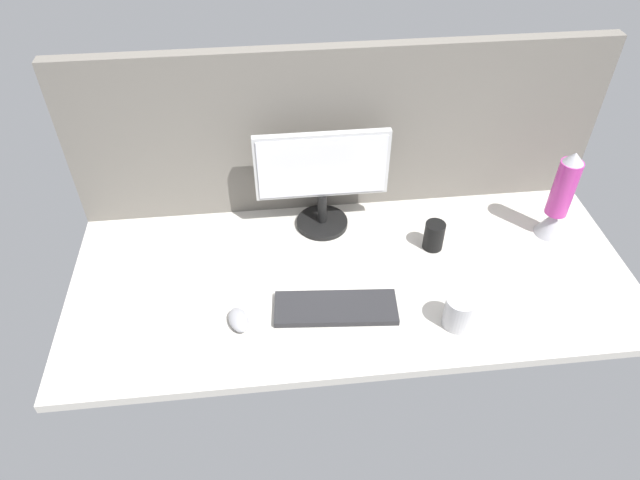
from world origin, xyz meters
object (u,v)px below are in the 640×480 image
keyboard (336,308)px  mug_steel (459,312)px  mouse (239,320)px  mug_black_travel (434,236)px  monitor (322,176)px  lava_lamp (559,201)px

keyboard → mug_steel: size_ratio=3.56×
mouse → mug_black_travel: (65.39, 26.63, 3.33)cm
mouse → mug_black_travel: size_ratio=0.95×
mug_steel → keyboard: bearing=165.6°
monitor → keyboard: 45.26cm
keyboard → lava_lamp: lava_lamp is taller
mug_steel → mouse: bearing=173.9°
monitor → keyboard: monitor is taller
mug_black_travel → monitor: bearing=155.7°
lava_lamp → monitor: bearing=170.1°
mug_steel → lava_lamp: size_ratio=0.31×
mouse → mug_steel: (64.12, -6.89, 3.50)cm
keyboard → mug_steel: 36.32cm
monitor → mouse: 55.36cm
keyboard → lava_lamp: 83.96cm
monitor → lava_lamp: 79.50cm
monitor → mug_steel: size_ratio=4.28×
mug_black_travel → lava_lamp: (42.16, 2.65, 8.88)cm
mug_steel → lava_lamp: 57.18cm
monitor → mouse: size_ratio=4.63×
mouse → lava_lamp: size_ratio=0.29×
mug_steel → lava_lamp: bearing=39.8°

